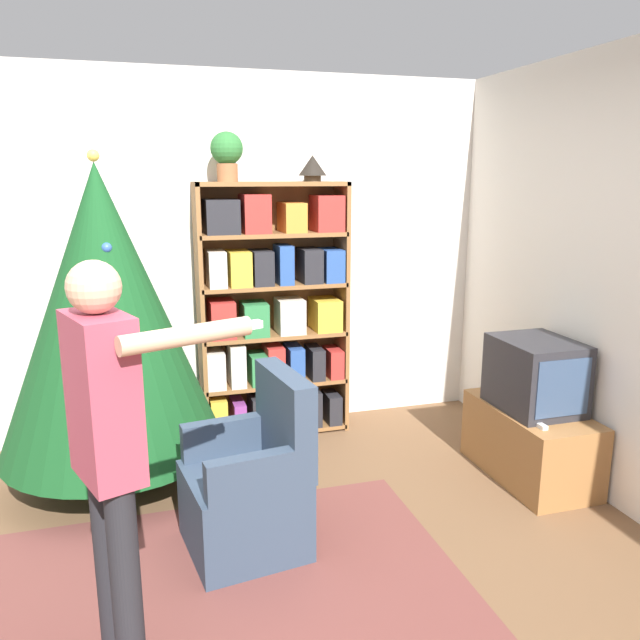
% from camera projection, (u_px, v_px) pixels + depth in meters
% --- Properties ---
extents(ground_plane, '(14.00, 14.00, 0.00)m').
position_uv_depth(ground_plane, '(283.00, 580.00, 2.97)').
color(ground_plane, brown).
extents(wall_back, '(8.00, 0.10, 2.60)m').
position_uv_depth(wall_back, '(218.00, 257.00, 4.55)').
color(wall_back, silver).
rests_on(wall_back, ground_plane).
extents(area_rug, '(2.53, 1.62, 0.01)m').
position_uv_depth(area_rug, '(193.00, 597.00, 2.84)').
color(area_rug, brown).
rests_on(area_rug, ground_plane).
extents(bookshelf, '(1.07, 0.33, 1.84)m').
position_uv_depth(bookshelf, '(272.00, 315.00, 4.50)').
color(bookshelf, brown).
rests_on(bookshelf, ground_plane).
extents(tv_stand, '(0.47, 0.88, 0.46)m').
position_uv_depth(tv_stand, '(530.00, 442.00, 3.95)').
color(tv_stand, '#996638').
rests_on(tv_stand, ground_plane).
extents(television, '(0.43, 0.54, 0.44)m').
position_uv_depth(television, '(536.00, 375.00, 3.85)').
color(television, '#28282D').
rests_on(television, tv_stand).
extents(game_remote, '(0.04, 0.12, 0.02)m').
position_uv_depth(game_remote, '(539.00, 425.00, 3.61)').
color(game_remote, white).
rests_on(game_remote, tv_stand).
extents(christmas_tree, '(1.35, 1.35, 2.03)m').
position_uv_depth(christmas_tree, '(105.00, 312.00, 3.73)').
color(christmas_tree, '#4C3323').
rests_on(christmas_tree, ground_plane).
extents(armchair, '(0.64, 0.63, 0.92)m').
position_uv_depth(armchair, '(252.00, 488.00, 3.18)').
color(armchair, '#334256').
rests_on(armchair, ground_plane).
extents(standing_person, '(0.72, 0.44, 1.60)m').
position_uv_depth(standing_person, '(109.00, 440.00, 2.24)').
color(standing_person, '#232328').
rests_on(standing_person, ground_plane).
extents(potted_plant, '(0.22, 0.22, 0.33)m').
position_uv_depth(potted_plant, '(227.00, 153.00, 4.18)').
color(potted_plant, '#935B38').
rests_on(potted_plant, bookshelf).
extents(table_lamp, '(0.20, 0.20, 0.18)m').
position_uv_depth(table_lamp, '(313.00, 167.00, 4.37)').
color(table_lamp, '#473828').
rests_on(table_lamp, bookshelf).
extents(book_pile_near_tree, '(0.23, 0.19, 0.04)m').
position_uv_depth(book_pile_near_tree, '(207.00, 497.00, 3.69)').
color(book_pile_near_tree, '#2D7A42').
rests_on(book_pile_near_tree, ground_plane).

